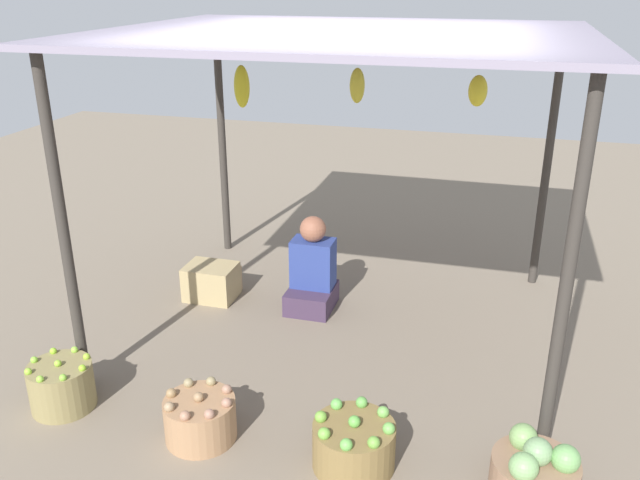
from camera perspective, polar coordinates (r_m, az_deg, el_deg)
The scene contains 9 objects.
ground_plane at distance 5.26m, azimuth 1.75°, elevation -7.27°, with size 14.00×14.00×0.00m, color #7D705E.
market_stall_structure at distance 4.62m, azimuth 2.09°, elevation 15.70°, with size 3.22×2.74×2.21m.
vendor_person at distance 5.40m, azimuth -0.66°, elevation -2.87°, with size 0.36×0.44×0.78m.
basket_limes at distance 4.58m, azimuth -21.25°, elevation -11.55°, with size 0.40×0.40×0.34m.
basket_potatoes at distance 4.11m, azimuth -10.22°, elevation -14.77°, with size 0.42×0.42×0.31m.
basket_green_apples at distance 3.86m, azimuth 2.91°, elevation -17.07°, with size 0.46×0.46×0.33m.
basket_cabbages at distance 3.85m, azimuth 17.91°, elevation -18.37°, with size 0.46×0.46×0.35m.
wooden_crate_near_vendor at distance 5.69m, azimuth -9.30°, elevation -3.55°, with size 0.41×0.32×0.29m, color tan.
wooden_crate_stacked_rear at distance 5.77m, azimuth -8.66°, elevation -3.48°, with size 0.33×0.24×0.22m, color tan.
Camera 1 is at (1.07, -4.46, 2.57)m, focal length 37.37 mm.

